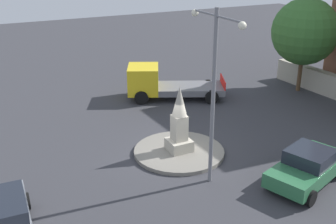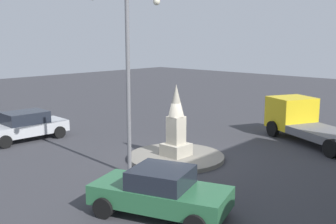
{
  "view_description": "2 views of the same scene",
  "coord_description": "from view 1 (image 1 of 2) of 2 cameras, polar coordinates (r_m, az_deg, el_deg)",
  "views": [
    {
      "loc": [
        -15.29,
        8.18,
        9.1
      ],
      "look_at": [
        0.19,
        0.48,
        2.11
      ],
      "focal_mm": 44.38,
      "sensor_mm": 36.0,
      "label": 1
    },
    {
      "loc": [
        -12.92,
        -11.67,
        5.3
      ],
      "look_at": [
        0.11,
        0.58,
        2.03
      ],
      "focal_mm": 43.93,
      "sensor_mm": 36.0,
      "label": 2
    }
  ],
  "objects": [
    {
      "name": "monument",
      "position": [
        18.92,
        1.56,
        -1.6
      ],
      "size": [
        1.05,
        1.05,
        3.14
      ],
      "color": "#B2AA99",
      "rests_on": "traffic_island"
    },
    {
      "name": "tree_near_wall",
      "position": [
        28.31,
        18.29,
        10.42
      ],
      "size": [
        4.25,
        4.25,
        6.07
      ],
      "color": "brown",
      "rests_on": "ground"
    },
    {
      "name": "traffic_island",
      "position": [
        19.54,
        1.52,
        -5.46
      ],
      "size": [
        4.23,
        4.23,
        0.18
      ],
      "primitive_type": "cylinder",
      "color": "gray",
      "rests_on": "ground"
    },
    {
      "name": "car_silver_far_side",
      "position": [
        15.0,
        -21.81,
        -13.51
      ],
      "size": [
        4.24,
        2.11,
        1.5
      ],
      "color": "#B7BABF",
      "rests_on": "ground"
    },
    {
      "name": "car_green_parked_right",
      "position": [
        17.92,
        18.72,
        -7.07
      ],
      "size": [
        3.04,
        4.47,
        1.47
      ],
      "color": "#2D6B42",
      "rests_on": "ground"
    },
    {
      "name": "ground_plane",
      "position": [
        19.58,
        1.51,
        -5.69
      ],
      "size": [
        80.0,
        80.0,
        0.0
      ],
      "primitive_type": "plane",
      "color": "#38383D"
    },
    {
      "name": "streetlamp",
      "position": [
        15.74,
        6.32,
        4.31
      ],
      "size": [
        3.36,
        0.28,
        7.06
      ],
      "color": "slate",
      "rests_on": "ground"
    },
    {
      "name": "truck_yellow_parked_left",
      "position": [
        26.2,
        -0.96,
        3.98
      ],
      "size": [
        4.5,
        6.34,
        2.09
      ],
      "color": "yellow",
      "rests_on": "ground"
    }
  ]
}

